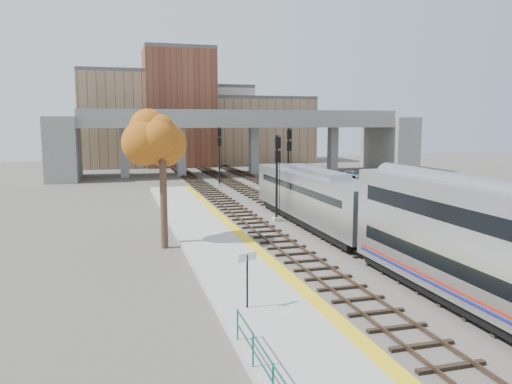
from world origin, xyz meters
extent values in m
plane|color=#47423D|center=(0.00, 0.00, 0.00)|extent=(160.00, 160.00, 0.00)
cube|color=#9E9E99|center=(-7.25, 0.00, 0.17)|extent=(4.50, 60.00, 0.35)
cube|color=yellow|center=(-5.35, 0.00, 0.35)|extent=(0.70, 60.00, 0.01)
cube|color=black|center=(-3.20, 12.50, 0.07)|extent=(2.50, 95.00, 0.14)
cube|color=brown|center=(-3.92, 12.50, 0.18)|extent=(0.07, 95.00, 0.14)
cube|color=brown|center=(-2.48, 12.50, 0.18)|extent=(0.07, 95.00, 0.14)
cube|color=black|center=(1.00, 12.50, 0.07)|extent=(2.50, 95.00, 0.14)
cube|color=brown|center=(0.28, 12.50, 0.18)|extent=(0.07, 95.00, 0.14)
cube|color=brown|center=(1.72, 12.50, 0.18)|extent=(0.07, 95.00, 0.14)
cube|color=black|center=(5.00, 12.50, 0.07)|extent=(2.50, 95.00, 0.14)
cube|color=brown|center=(4.28, 12.50, 0.18)|extent=(0.07, 95.00, 0.14)
cube|color=brown|center=(5.72, 12.50, 0.18)|extent=(0.07, 95.00, 0.14)
cube|color=slate|center=(5.00, 45.00, 7.75)|extent=(46.00, 10.00, 1.50)
cube|color=slate|center=(5.00, 40.20, 9.00)|extent=(46.00, 0.20, 1.00)
cube|color=slate|center=(5.00, 49.80, 9.00)|extent=(46.00, 0.20, 1.00)
cube|color=slate|center=(-12.00, 45.00, 3.50)|extent=(1.20, 1.60, 7.00)
cube|color=slate|center=(-4.00, 45.00, 3.50)|extent=(1.20, 1.60, 7.00)
cube|color=slate|center=(7.00, 45.00, 3.50)|extent=(1.20, 1.60, 7.00)
cube|color=slate|center=(20.00, 45.00, 3.50)|extent=(1.20, 1.60, 7.00)
cube|color=slate|center=(-20.00, 45.00, 4.25)|extent=(4.00, 12.00, 8.50)
cube|color=slate|center=(30.00, 45.00, 4.25)|extent=(4.00, 12.00, 8.50)
cube|color=#9E795B|center=(-10.00, 65.00, 8.00)|extent=(18.00, 14.00, 16.00)
cube|color=#4C4C4F|center=(-10.00, 65.00, 16.30)|extent=(18.00, 14.00, 0.60)
cube|color=beige|center=(4.00, 70.00, 7.00)|extent=(16.00, 16.00, 14.00)
cube|color=#4C4C4F|center=(4.00, 70.00, 14.30)|extent=(16.00, 16.00, 0.60)
cube|color=brown|center=(-2.00, 62.00, 10.00)|extent=(12.00, 10.00, 20.00)
cube|color=#4C4C4F|center=(-2.00, 62.00, 20.30)|extent=(12.00, 10.00, 0.60)
cube|color=#9E795B|center=(14.00, 68.00, 6.00)|extent=(20.00, 14.00, 12.00)
cube|color=#4C4C4F|center=(14.00, 68.00, 12.30)|extent=(20.00, 14.00, 0.60)
cube|color=black|center=(14.00, 28.00, 0.02)|extent=(14.00, 18.00, 0.04)
cube|color=#A8AAB2|center=(1.00, 6.64, 2.35)|extent=(3.00, 19.00, 3.20)
cube|color=black|center=(1.00, 16.16, 2.95)|extent=(2.20, 0.06, 1.10)
cube|color=black|center=(1.00, 6.64, 2.95)|extent=(3.02, 16.15, 0.50)
cube|color=black|center=(1.00, 6.64, 0.50)|extent=(2.70, 17.10, 0.50)
cube|color=#A8AAB2|center=(1.00, 6.64, 4.15)|extent=(1.60, 9.50, 0.40)
cube|color=#9E9E99|center=(-1.10, 9.10, 0.15)|extent=(0.60, 0.60, 0.30)
cylinder|color=black|center=(-1.10, 9.10, 3.39)|extent=(0.19, 0.19, 6.78)
cube|color=black|center=(-1.10, 8.85, 6.20)|extent=(0.44, 0.18, 0.87)
cube|color=black|center=(-1.10, 8.85, 5.13)|extent=(0.44, 0.18, 0.87)
cube|color=#9E9E99|center=(3.00, 18.00, 0.15)|extent=(0.60, 0.60, 0.30)
cylinder|color=black|center=(3.00, 18.00, 3.62)|extent=(0.21, 0.21, 7.24)
cube|color=black|center=(3.00, 17.75, 6.62)|extent=(0.47, 0.18, 0.93)
cube|color=black|center=(3.00, 17.75, 5.48)|extent=(0.47, 0.18, 0.93)
cube|color=#9E9E99|center=(-1.10, 31.48, 0.15)|extent=(0.60, 0.60, 0.30)
cylinder|color=black|center=(-1.10, 31.48, 3.58)|extent=(0.20, 0.20, 7.17)
cube|color=black|center=(-1.10, 31.23, 6.55)|extent=(0.46, 0.18, 0.92)
cube|color=black|center=(-1.10, 31.23, 5.43)|extent=(0.46, 0.18, 0.92)
cylinder|color=black|center=(-8.31, -9.18, 1.45)|extent=(0.08, 0.08, 2.20)
cube|color=white|center=(-8.31, -9.18, 2.45)|extent=(0.86, 0.37, 0.35)
cylinder|color=#382619|center=(-10.46, 2.85, 3.13)|extent=(0.44, 0.44, 6.25)
ellipsoid|color=#BC5A19|center=(-10.46, 2.85, 6.70)|extent=(3.60, 3.60, 4.47)
imported|color=#99999E|center=(9.75, 22.36, 0.63)|extent=(2.20, 3.73, 1.19)
imported|color=#99999E|center=(14.75, 28.39, 0.60)|extent=(1.39, 3.46, 1.12)
imported|color=#99999E|center=(17.95, 33.37, 0.61)|extent=(2.36, 4.18, 1.14)
camera|label=1|loc=(-13.22, -27.87, 7.79)|focal=35.00mm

